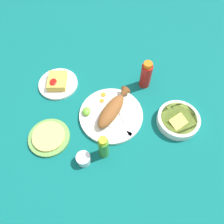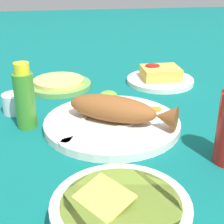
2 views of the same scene
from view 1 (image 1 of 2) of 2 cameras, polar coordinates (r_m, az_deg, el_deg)
ground_plane at (r=1.08m, az=0.00°, el=-1.03°), size 4.00×4.00×0.00m
main_plate at (r=1.07m, az=0.00°, el=-0.79°), size 0.31×0.31×0.02m
fried_fish at (r=1.04m, az=0.42°, el=0.86°), size 0.25×0.18×0.06m
fork_near at (r=1.04m, az=3.53°, el=-2.82°), size 0.18×0.08×0.00m
fork_far at (r=1.02m, az=1.29°, el=-4.32°), size 0.09×0.17×0.00m
carrot_slice_near at (r=1.12m, az=-2.08°, el=4.56°), size 0.03×0.03×0.00m
carrot_slice_mid at (r=1.10m, az=-2.45°, el=2.96°), size 0.02×0.02×0.00m
lime_wedge_main at (r=1.06m, az=-6.45°, el=0.18°), size 0.05×0.04×0.03m
hot_sauce_bottle_red at (r=1.14m, az=9.08°, el=9.53°), size 0.06×0.06×0.16m
hot_sauce_bottle_green at (r=0.93m, az=-1.96°, el=-9.19°), size 0.05×0.05×0.15m
salt_cup at (r=0.97m, az=-7.14°, el=-12.14°), size 0.06×0.06×0.05m
side_plate_fries at (r=1.21m, az=-13.65°, el=7.16°), size 0.21×0.21×0.01m
fries_pile at (r=1.19m, az=-13.93°, el=7.88°), size 0.11×0.09×0.04m
guacamole_bowl at (r=1.09m, az=17.12°, el=-1.95°), size 0.20×0.20×0.06m
tortilla_plate at (r=1.06m, az=-15.83°, el=-6.39°), size 0.19×0.19×0.01m
tortilla_stack at (r=1.05m, az=-16.00°, el=-6.10°), size 0.15×0.15×0.01m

